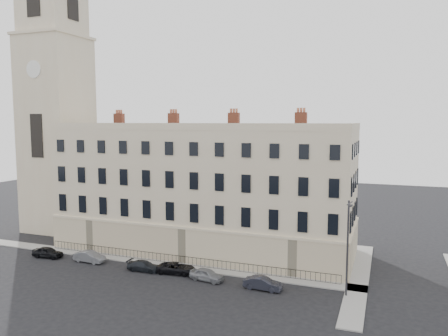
{
  "coord_description": "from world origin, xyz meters",
  "views": [
    {
      "loc": [
        15.26,
        -37.19,
        16.03
      ],
      "look_at": [
        -2.49,
        10.0,
        10.58
      ],
      "focal_mm": 35.0,
      "sensor_mm": 36.0,
      "label": 1
    }
  ],
  "objects_px": {
    "car_c": "(144,266)",
    "car_d": "(177,268)",
    "car_a": "(48,252)",
    "car_f": "(263,283)",
    "streetlamp": "(348,244)",
    "car_b": "(90,257)",
    "car_e": "(207,275)"
  },
  "relations": [
    {
      "from": "car_a",
      "to": "car_f",
      "type": "distance_m",
      "value": 26.42
    },
    {
      "from": "car_f",
      "to": "car_d",
      "type": "bearing_deg",
      "value": 85.35
    },
    {
      "from": "car_d",
      "to": "car_f",
      "type": "height_order",
      "value": "car_f"
    },
    {
      "from": "car_c",
      "to": "car_d",
      "type": "relative_size",
      "value": 0.91
    },
    {
      "from": "car_a",
      "to": "streetlamp",
      "type": "relative_size",
      "value": 0.41
    },
    {
      "from": "car_a",
      "to": "car_e",
      "type": "distance_m",
      "value": 20.49
    },
    {
      "from": "car_b",
      "to": "car_e",
      "type": "height_order",
      "value": "car_b"
    },
    {
      "from": "car_d",
      "to": "car_e",
      "type": "bearing_deg",
      "value": -107.64
    },
    {
      "from": "car_d",
      "to": "car_e",
      "type": "xyz_separation_m",
      "value": [
        3.78,
        -0.78,
        0.04
      ]
    },
    {
      "from": "car_c",
      "to": "car_b",
      "type": "bearing_deg",
      "value": 84.85
    },
    {
      "from": "car_f",
      "to": "streetlamp",
      "type": "distance_m",
      "value": 8.83
    },
    {
      "from": "car_d",
      "to": "car_f",
      "type": "relative_size",
      "value": 1.12
    },
    {
      "from": "car_c",
      "to": "car_d",
      "type": "bearing_deg",
      "value": -84.06
    },
    {
      "from": "car_a",
      "to": "car_f",
      "type": "bearing_deg",
      "value": -95.38
    },
    {
      "from": "car_e",
      "to": "car_c",
      "type": "bearing_deg",
      "value": 95.94
    },
    {
      "from": "car_b",
      "to": "car_e",
      "type": "distance_m",
      "value": 14.81
    },
    {
      "from": "car_c",
      "to": "streetlamp",
      "type": "bearing_deg",
      "value": -91.1
    },
    {
      "from": "car_a",
      "to": "car_e",
      "type": "relative_size",
      "value": 1.02
    },
    {
      "from": "car_b",
      "to": "streetlamp",
      "type": "bearing_deg",
      "value": -88.09
    },
    {
      "from": "car_c",
      "to": "car_d",
      "type": "xyz_separation_m",
      "value": [
        3.63,
        0.52,
        0.03
      ]
    },
    {
      "from": "car_a",
      "to": "car_b",
      "type": "distance_m",
      "value": 5.71
    },
    {
      "from": "car_a",
      "to": "car_f",
      "type": "relative_size",
      "value": 1.0
    },
    {
      "from": "car_c",
      "to": "car_a",
      "type": "bearing_deg",
      "value": 87.61
    },
    {
      "from": "car_c",
      "to": "car_d",
      "type": "distance_m",
      "value": 3.67
    },
    {
      "from": "car_d",
      "to": "streetlamp",
      "type": "height_order",
      "value": "streetlamp"
    },
    {
      "from": "car_a",
      "to": "car_b",
      "type": "xyz_separation_m",
      "value": [
        5.7,
        0.34,
        -0.0
      ]
    },
    {
      "from": "car_d",
      "to": "car_e",
      "type": "distance_m",
      "value": 3.86
    },
    {
      "from": "car_a",
      "to": "car_c",
      "type": "relative_size",
      "value": 0.98
    },
    {
      "from": "car_f",
      "to": "car_e",
      "type": "bearing_deg",
      "value": 88.87
    },
    {
      "from": "car_c",
      "to": "car_e",
      "type": "bearing_deg",
      "value": -94.23
    },
    {
      "from": "car_c",
      "to": "car_e",
      "type": "height_order",
      "value": "car_e"
    },
    {
      "from": "car_f",
      "to": "streetlamp",
      "type": "xyz_separation_m",
      "value": [
        7.63,
        0.95,
        4.35
      ]
    }
  ]
}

